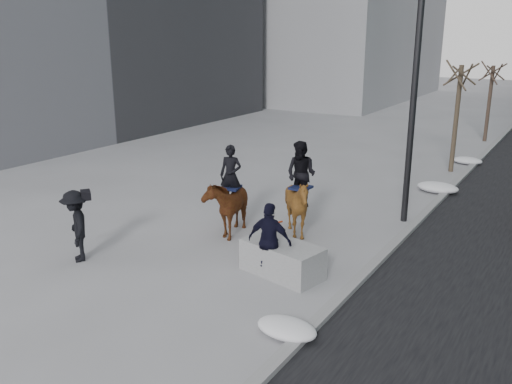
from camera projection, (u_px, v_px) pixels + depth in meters
The scene contains 11 objects.
ground at pixel (230, 264), 12.98m from camera, with size 120.00×120.00×0.00m, color gray.
curb at pixel (454, 184), 19.59m from camera, with size 0.25×90.00×0.12m, color gray.
planter at pixel (282, 259), 12.34m from camera, with size 1.86×0.93×0.75m, color #949597.
tree_near at pixel (457, 114), 20.95m from camera, with size 1.20×1.20×4.61m, color #362C20, non-canonical shape.
tree_far at pixel (489, 100), 27.02m from camera, with size 1.20×1.20×4.18m, color #34241E, non-canonical shape.
mounted_left at pixel (228, 201), 14.81m from camera, with size 1.32×2.04×2.43m.
mounted_right at pixel (298, 199), 14.51m from camera, with size 1.45×1.61×2.59m.
feeder at pixel (270, 241), 12.04m from camera, with size 1.07×0.92×1.75m.
camera_crew at pixel (76, 226), 12.96m from camera, with size 1.30×1.20×1.75m.
lamppost at pixel (417, 46), 14.46m from camera, with size 0.25×1.43×9.09m.
snow_piles at pixel (425, 199), 17.46m from camera, with size 1.40×16.56×0.35m.
Camera 1 is at (6.85, -9.82, 5.34)m, focal length 38.00 mm.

